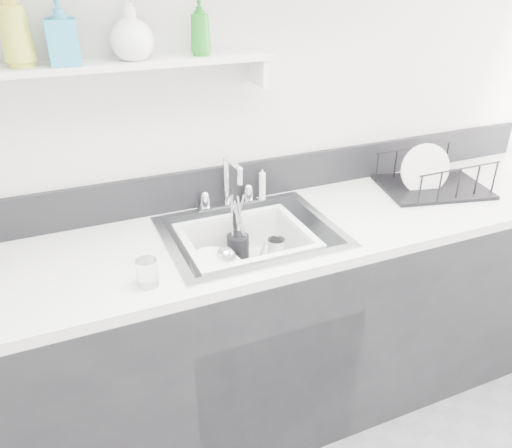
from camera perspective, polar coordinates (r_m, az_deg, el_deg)
name	(u,v)px	position (r m, az deg, el deg)	size (l,w,h in m)	color
room_shell	(429,47)	(0.96, 19.19, 18.56)	(3.50, 3.00, 2.60)	silver
counter_run	(251,329)	(2.12, -0.54, -11.95)	(3.20, 0.62, 0.92)	black
backsplash	(223,184)	(2.08, -3.80, 4.55)	(3.20, 0.02, 0.16)	black
sink	(251,253)	(1.91, -0.59, -3.35)	(0.64, 0.52, 0.20)	silver
faucet	(227,193)	(2.05, -3.28, 3.52)	(0.26, 0.18, 0.23)	silver
side_sprayer	(262,184)	(2.10, 0.72, 4.56)	(0.03, 0.03, 0.14)	silver
wall_shelf	(126,66)	(1.79, -14.61, 17.09)	(1.00, 0.16, 0.12)	silver
wash_tub	(246,255)	(1.88, -1.11, -3.51)	(0.47, 0.38, 0.18)	silver
plate_stack	(221,275)	(1.85, -4.06, -5.79)	(0.26, 0.25, 0.10)	white
utensil_cup	(238,246)	(1.96, -2.09, -2.55)	(0.09, 0.09, 0.29)	black
ladle	(246,263)	(1.89, -1.16, -4.47)	(0.31, 0.11, 0.09)	silver
tumbler_in_tub	(276,250)	(1.96, 2.32, -3.01)	(0.07, 0.07, 0.10)	white
tumbler_counter	(147,273)	(1.58, -12.33, -5.47)	(0.07, 0.07, 0.09)	white
dish_rack	(435,172)	(2.35, 19.74, 5.61)	(0.45, 0.34, 0.16)	black
bowl_small	(275,266)	(1.92, 2.21, -4.77)	(0.11, 0.11, 0.04)	white
soap_bottle_a	(14,25)	(1.74, -25.94, 19.82)	(0.09, 0.09, 0.24)	gold
soap_bottle_b	(61,31)	(1.73, -21.36, 19.87)	(0.09, 0.09, 0.20)	teal
soap_bottle_c	(131,31)	(1.76, -14.07, 20.59)	(0.14, 0.14, 0.18)	white
soap_bottle_d	(200,27)	(1.82, -6.42, 21.47)	(0.07, 0.07, 0.19)	#197B1A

